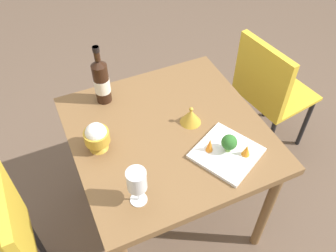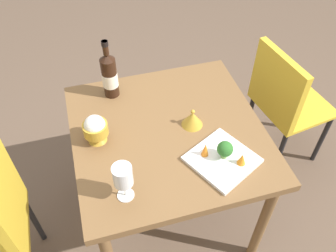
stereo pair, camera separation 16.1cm
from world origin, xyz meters
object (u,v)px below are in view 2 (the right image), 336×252
at_px(chair_near_window, 0,222).
at_px(rice_bowl, 95,129).
at_px(chair_by_wall, 283,98).
at_px(wine_glass, 123,176).
at_px(serving_plate, 222,159).
at_px(carrot_garnish_left, 205,149).
at_px(wine_bottle, 109,75).
at_px(rice_bowl_lid, 192,119).
at_px(carrot_garnish_right, 242,159).
at_px(broccoli_floret, 225,149).

relative_size(chair_near_window, rice_bowl, 6.00).
height_order(chair_by_wall, wine_glass, wine_glass).
xyz_separation_m(rice_bowl, serving_plate, (0.49, -0.26, -0.07)).
height_order(wine_glass, carrot_garnish_left, wine_glass).
height_order(wine_bottle, wine_glass, wine_bottle).
bearing_deg(chair_by_wall, rice_bowl_lid, -78.69).
distance_m(chair_by_wall, carrot_garnish_left, 0.84).
bearing_deg(carrot_garnish_left, chair_by_wall, 33.18).
xyz_separation_m(rice_bowl_lid, carrot_garnish_right, (0.12, -0.28, 0.01)).
distance_m(rice_bowl, rice_bowl_lid, 0.44).
bearing_deg(serving_plate, broccoli_floret, 38.36).
xyz_separation_m(chair_by_wall, carrot_garnish_right, (-0.54, -0.52, 0.25)).
bearing_deg(chair_near_window, serving_plate, -96.99).
relative_size(chair_by_wall, rice_bowl, 6.00).
height_order(serving_plate, carrot_garnish_left, carrot_garnish_left).
relative_size(rice_bowl_lid, carrot_garnish_right, 1.77).
bearing_deg(wine_bottle, wine_glass, -94.85).
relative_size(rice_bowl, broccoli_floret, 1.65).
distance_m(wine_bottle, serving_plate, 0.68).
xyz_separation_m(chair_by_wall, serving_plate, (-0.60, -0.48, 0.22)).
bearing_deg(rice_bowl_lid, broccoli_floret, -74.62).
bearing_deg(carrot_garnish_left, carrot_garnish_right, -33.18).
xyz_separation_m(chair_near_window, serving_plate, (0.97, -0.09, 0.22)).
bearing_deg(rice_bowl, chair_by_wall, 11.00).
bearing_deg(chair_near_window, carrot_garnish_left, -94.88).
relative_size(serving_plate, carrot_garnish_left, 4.82).
bearing_deg(chair_near_window, chair_by_wall, -77.85).
distance_m(wine_bottle, rice_bowl_lid, 0.46).
bearing_deg(broccoli_floret, chair_by_wall, 38.35).
distance_m(serving_plate, carrot_garnish_right, 0.09).
height_order(rice_bowl_lid, broccoli_floret, broccoli_floret).
bearing_deg(chair_by_wall, rice_bowl, -87.62).
bearing_deg(chair_by_wall, wine_glass, -71.32).
height_order(wine_bottle, serving_plate, wine_bottle).
distance_m(chair_by_wall, wine_glass, 1.21).
bearing_deg(wine_bottle, serving_plate, -55.64).
xyz_separation_m(chair_near_window, wine_bottle, (0.60, 0.46, 0.33)).
xyz_separation_m(rice_bowl, carrot_garnish_left, (0.43, -0.22, -0.02)).
height_order(chair_near_window, broccoli_floret, chair_near_window).
distance_m(rice_bowl, broccoli_floret, 0.56).
bearing_deg(rice_bowl_lid, carrot_garnish_left, -92.90).
bearing_deg(chair_by_wall, broccoli_floret, -60.27).
bearing_deg(rice_bowl, rice_bowl_lid, -3.30).
bearing_deg(rice_bowl_lid, chair_by_wall, 19.93).
bearing_deg(rice_bowl_lid, carrot_garnish_right, -66.98).
bearing_deg(carrot_garnish_left, broccoli_floret, -24.38).
relative_size(wine_glass, rice_bowl_lid, 1.79).
bearing_deg(rice_bowl, chair_near_window, -160.77).
bearing_deg(chair_near_window, rice_bowl, -72.20).
height_order(rice_bowl_lid, carrot_garnish_left, rice_bowl_lid).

